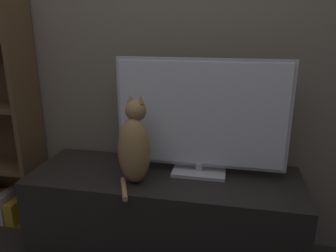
{
  "coord_description": "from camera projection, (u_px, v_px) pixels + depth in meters",
  "views": [
    {
      "loc": [
        0.37,
        -0.79,
        1.39
      ],
      "look_at": [
        0.03,
        0.88,
        0.86
      ],
      "focal_mm": 35.0,
      "sensor_mm": 36.0,
      "label": 1
    }
  ],
  "objects": [
    {
      "name": "tv_stand",
      "position": [
        164.0,
        216.0,
        1.99
      ],
      "size": [
        1.57,
        0.55,
        0.55
      ],
      "color": "black",
      "rests_on": "ground_plane"
    },
    {
      "name": "wall_back",
      "position": [
        175.0,
        40.0,
        1.98
      ],
      "size": [
        4.8,
        0.05,
        2.6
      ],
      "color": "#756B5B",
      "rests_on": "ground_plane"
    },
    {
      "name": "cat",
      "position": [
        135.0,
        147.0,
        1.77
      ],
      "size": [
        0.21,
        0.32,
        0.49
      ],
      "rotation": [
        0.0,
        0.0,
        -0.22
      ],
      "color": "#997547",
      "rests_on": "tv_stand"
    },
    {
      "name": "tv",
      "position": [
        201.0,
        118.0,
        1.83
      ],
      "size": [
        0.97,
        0.18,
        0.67
      ],
      "color": "#B7B7BC",
      "rests_on": "tv_stand"
    }
  ]
}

